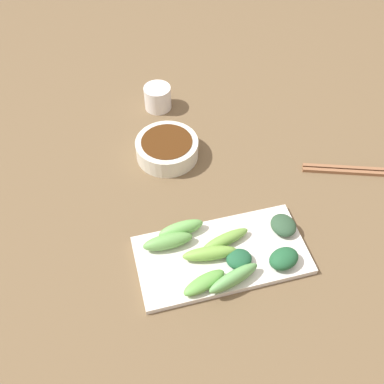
{
  "coord_description": "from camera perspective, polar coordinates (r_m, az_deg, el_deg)",
  "views": [
    {
      "loc": [
        0.55,
        -0.14,
        0.74
      ],
      "look_at": [
        -0.01,
        0.0,
        0.05
      ],
      "focal_mm": 42.56,
      "sensor_mm": 36.0,
      "label": 1
    }
  ],
  "objects": [
    {
      "name": "broccoli_leafy_0",
      "position": [
        0.83,
        11.43,
        -8.19
      ],
      "size": [
        0.06,
        0.07,
        0.03
      ],
      "primitive_type": "ellipsoid",
      "rotation": [
        0.0,
        0.0,
        0.27
      ],
      "color": "#1F5732",
      "rests_on": "serving_plate"
    },
    {
      "name": "broccoli_leafy_7",
      "position": [
        0.87,
        11.38,
        -4.11
      ],
      "size": [
        0.06,
        0.05,
        0.02
      ],
      "primitive_type": "ellipsoid",
      "rotation": [
        0.0,
        0.0,
        0.17
      ],
      "color": "#2C4B32",
      "rests_on": "serving_plate"
    },
    {
      "name": "broccoli_leafy_2",
      "position": [
        0.82,
        5.91,
        -8.35
      ],
      "size": [
        0.04,
        0.05,
        0.02
      ],
      "primitive_type": "ellipsoid",
      "rotation": [
        0.0,
        0.0,
        0.07
      ],
      "color": "#1D5434",
      "rests_on": "serving_plate"
    },
    {
      "name": "broccoli_stalk_4",
      "position": [
        0.79,
        5.24,
        -10.69
      ],
      "size": [
        0.05,
        0.1,
        0.03
      ],
      "primitive_type": "ellipsoid",
      "rotation": [
        0.0,
        0.0,
        0.3
      ],
      "color": "#63A458",
      "rests_on": "serving_plate"
    },
    {
      "name": "tea_cup",
      "position": [
        1.11,
        -4.09,
        11.76
      ],
      "size": [
        0.06,
        0.06,
        0.06
      ],
      "primitive_type": "cylinder",
      "color": "white",
      "rests_on": "tabletop"
    },
    {
      "name": "tabletop",
      "position": [
        0.92,
        -0.2,
        -1.89
      ],
      "size": [
        2.1,
        2.1,
        0.02
      ],
      "primitive_type": "cube",
      "color": "brown",
      "rests_on": "ground"
    },
    {
      "name": "broccoli_stalk_8",
      "position": [
        0.83,
        -3.04,
        -6.2
      ],
      "size": [
        0.03,
        0.09,
        0.03
      ],
      "primitive_type": "ellipsoid",
      "rotation": [
        0.0,
        0.0,
        0.01
      ],
      "color": "#62A04E",
      "rests_on": "serving_plate"
    },
    {
      "name": "broccoli_stalk_6",
      "position": [
        0.84,
        4.23,
        -5.95
      ],
      "size": [
        0.04,
        0.1,
        0.02
      ],
      "primitive_type": "ellipsoid",
      "rotation": [
        0.0,
        0.0,
        0.23
      ],
      "color": "#70A243",
      "rests_on": "serving_plate"
    },
    {
      "name": "chopsticks",
      "position": [
        1.03,
        19.96,
        2.59
      ],
      "size": [
        0.1,
        0.22,
        0.01
      ],
      "rotation": [
        0.0,
        0.0,
        -0.34
      ],
      "color": "#8C5D3D",
      "rests_on": "tabletop"
    },
    {
      "name": "broccoli_stalk_3",
      "position": [
        0.84,
        -1.39,
        -4.63
      ],
      "size": [
        0.03,
        0.09,
        0.03
      ],
      "primitive_type": "ellipsoid",
      "rotation": [
        0.0,
        0.0,
        0.1
      ],
      "color": "#6AB056",
      "rests_on": "serving_plate"
    },
    {
      "name": "sauce_bowl",
      "position": [
        0.99,
        -3.14,
        5.54
      ],
      "size": [
        0.14,
        0.14,
        0.04
      ],
      "color": "silver",
      "rests_on": "tabletop"
    },
    {
      "name": "serving_plate",
      "position": [
        0.84,
        3.73,
        -7.9
      ],
      "size": [
        0.15,
        0.31,
        0.01
      ],
      "primitive_type": "cube",
      "color": "silver",
      "rests_on": "tabletop"
    },
    {
      "name": "broccoli_stalk_1",
      "position": [
        0.79,
        1.54,
        -11.29
      ],
      "size": [
        0.05,
        0.09,
        0.02
      ],
      "primitive_type": "ellipsoid",
      "rotation": [
        0.0,
        0.0,
        0.32
      ],
      "color": "#5FA145",
      "rests_on": "serving_plate"
    },
    {
      "name": "broccoli_stalk_5",
      "position": [
        0.82,
        2.47,
        -7.64
      ],
      "size": [
        0.04,
        0.1,
        0.03
      ],
      "primitive_type": "ellipsoid",
      "rotation": [
        0.0,
        0.0,
        -0.11
      ],
      "color": "#74A943",
      "rests_on": "serving_plate"
    }
  ]
}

